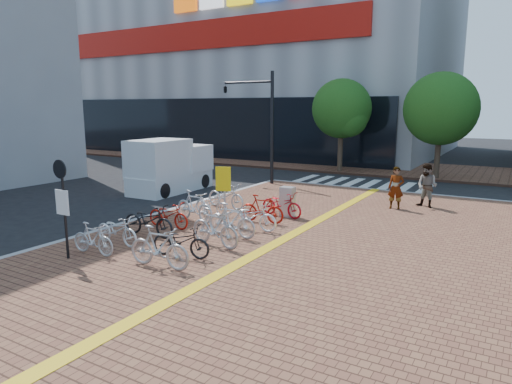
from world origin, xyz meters
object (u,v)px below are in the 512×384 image
Objects in this scene: utility_box at (287,202)px; notice_sign at (62,197)px; bike_1 at (117,230)px; bike_6 at (226,196)px; bike_8 at (181,241)px; box_truck at (170,167)px; traffic_light_pole at (250,107)px; pedestrian_a at (396,188)px; bike_2 at (149,220)px; pedestrian_b at (427,186)px; bike_7 at (159,247)px; bike_10 at (232,220)px; bike_4 at (194,206)px; bike_9 at (215,228)px; bike_12 at (262,209)px; yellow_sign at (224,184)px; bike_3 at (168,215)px; bike_11 at (251,216)px; bike_5 at (211,204)px; bike_0 at (93,239)px; bike_13 at (282,204)px.

utility_box is 0.42× the size of notice_sign.
bike_1 is 0.87× the size of bike_6.
box_truck is at bearing 31.90° from bike_8.
utility_box is 9.30m from traffic_light_pole.
pedestrian_a is 1.52× the size of utility_box.
bike_2 is 11.49m from pedestrian_b.
traffic_light_pole is (-5.28, 13.31, 3.60)m from bike_7.
bike_10 is (0.03, 3.39, -0.01)m from bike_7.
bike_2 is 3.15m from bike_7.
utility_box reaches higher than bike_6.
bike_2 is 12.15m from traffic_light_pole.
traffic_light_pole reaches higher than bike_1.
bike_4 is 3.23m from bike_9.
bike_12 is 0.61× the size of notice_sign.
bike_2 is at bearing 53.22° from bike_8.
yellow_sign is (-1.27, 1.43, 0.87)m from bike_10.
bike_2 is at bearing 104.11° from bike_9.
yellow_sign is at bearing -138.38° from pedestrian_a.
bike_7 is at bearing -50.40° from box_truck.
bike_3 is 0.91× the size of bike_9.
bike_11 is (-0.01, 2.13, -0.09)m from bike_9.
bike_10 is 0.30× the size of traffic_light_pole.
box_truck is (-5.26, 3.65, 0.70)m from bike_5.
bike_7 is 10.91m from pedestrian_a.
bike_1 is at bearing -58.49° from box_truck.
bike_2 is 2.30m from bike_4.
bike_8 is 4.51m from bike_12.
yellow_sign is (1.29, -2.01, 0.89)m from bike_6.
bike_2 is 1.10× the size of pedestrian_b.
bike_0 is 1.34× the size of utility_box.
bike_8 is at bearing 33.23° from notice_sign.
yellow_sign is at bearing -64.58° from traffic_light_pole.
notice_sign reaches higher than pedestrian_a.
notice_sign reaches higher than bike_8.
bike_1 is 0.87× the size of bike_2.
utility_box is at bearing -16.86° from box_truck.
bike_10 is 3.30m from bike_13.
bike_7 reaches higher than bike_13.
bike_5 is 0.27× the size of traffic_light_pole.
bike_5 is at bearing 83.22° from bike_12.
bike_5 is 0.80× the size of bike_6.
bike_6 is 1.13× the size of bike_8.
bike_7 is at bearing -142.30° from bike_4.
bike_12 is at bearing -11.08° from bike_8.
bike_0 is 6.08m from bike_12.
pedestrian_a is at bearing -45.99° from bike_5.
bike_13 is at bearing -115.65° from pedestrian_b.
bike_2 is at bearing -53.49° from box_truck.
bike_9 is 1.09× the size of pedestrian_a.
bike_9 is (0.15, 2.28, 0.01)m from bike_7.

